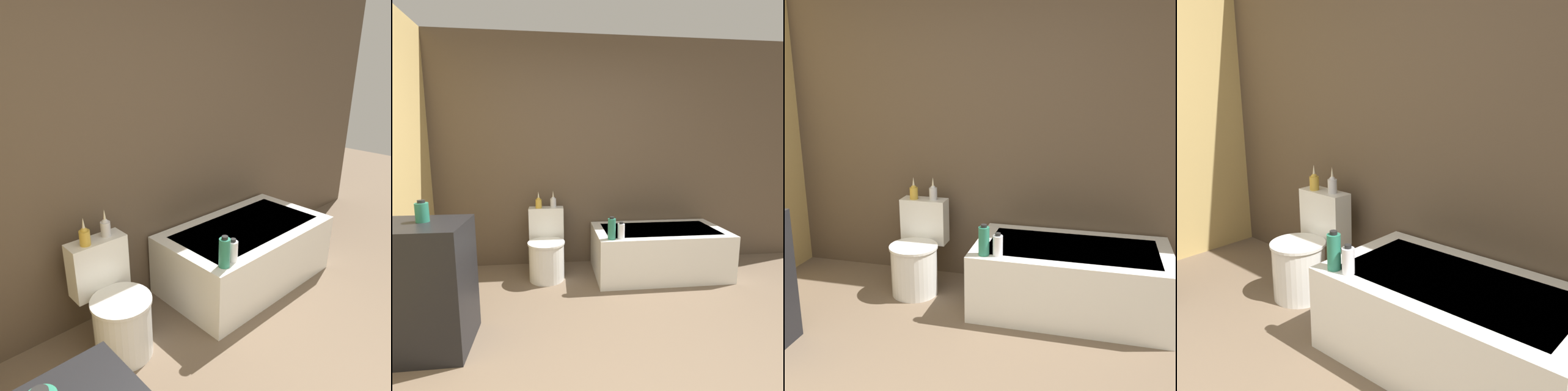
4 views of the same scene
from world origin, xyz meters
The scene contains 7 objects.
wall_back_tiled centered at (0.00, 2.37, 1.30)m, with size 6.40×0.06×2.60m.
bathtub centered at (0.80, 1.93, 0.25)m, with size 1.41×0.77×0.50m.
toilet centered at (-0.42, 1.96, 0.30)m, with size 0.38×0.53×0.72m.
vase_gold centered at (-0.50, 2.12, 0.78)m, with size 0.07×0.07×0.18m.
vase_silver centered at (-0.34, 2.15, 0.79)m, with size 0.06×0.06×0.19m.
shampoo_bottle_tall centered at (0.22, 1.62, 0.60)m, with size 0.08×0.08×0.22m.
shampoo_bottle_short centered at (0.32, 1.64, 0.58)m, with size 0.07×0.07×0.17m.
Camera 3 is at (0.93, -1.26, 1.72)m, focal length 42.00 mm.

